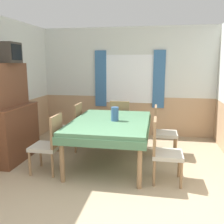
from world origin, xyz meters
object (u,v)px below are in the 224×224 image
sideboard (12,120)px  chair_left_near (50,142)px  dining_table (111,126)px  chair_right_far (162,130)px  tv (9,53)px  chair_head_window (120,121)px  chair_left_far (73,126)px  chair_right_near (163,149)px  vase (115,114)px

sideboard → chair_left_near: bearing=-24.9°
dining_table → sideboard: bearing=-175.5°
chair_right_far → dining_table: bearing=-57.8°
tv → chair_right_far: bearing=14.8°
sideboard → tv: size_ratio=4.69×
chair_head_window → tv: bearing=-143.2°
dining_table → chair_left_far: bearing=147.8°
chair_right_near → sideboard: bearing=-98.9°
chair_right_far → chair_head_window: same height
dining_table → chair_left_far: (-0.89, 0.56, -0.17)m
dining_table → chair_left_far: size_ratio=1.98×
dining_table → sideboard: (-1.80, -0.14, 0.07)m
chair_head_window → dining_table: bearing=-90.0°
chair_left_far → vase: (0.97, -0.58, 0.39)m
vase → chair_right_near: bearing=-33.9°
chair_left_near → dining_table: bearing=-57.8°
chair_right_far → vase: bearing=-54.7°
chair_right_far → chair_right_near: size_ratio=1.00×
chair_head_window → chair_right_near: (0.89, -1.74, 0.00)m
chair_left_near → chair_right_near: size_ratio=1.00×
sideboard → dining_table: bearing=4.5°
chair_left_far → chair_right_near: same height
tv → chair_head_window: bearing=36.8°
chair_left_far → chair_right_near: (1.79, -1.12, 0.00)m
chair_right_far → chair_right_near: same height
chair_right_near → tv: size_ratio=2.56×
vase → tv: bearing=-176.3°
sideboard → tv: (0.05, 0.01, 1.19)m
chair_right_far → vase: (-0.81, -0.58, 0.39)m
chair_right_near → chair_right_far: bearing=-180.0°
chair_left_far → tv: tv is taller
chair_right_near → vase: 1.06m
chair_head_window → sideboard: sideboard is taller
vase → chair_right_far: bearing=35.3°
sideboard → vase: 1.89m
tv → vase: size_ratio=1.56×
chair_left_near → chair_left_far: size_ratio=1.00×
chair_left_near → chair_head_window: size_ratio=1.00×
chair_right_far → tv: bearing=-75.2°
sideboard → tv: bearing=9.2°
chair_left_near → tv: 1.72m
chair_left_far → vase: size_ratio=3.98×
dining_table → chair_right_far: bearing=32.2°
chair_left_near → chair_right_near: bearing=-90.0°
sideboard → tv: 1.19m
chair_head_window → vase: vase is taller
tv → vase: (1.83, 0.12, -1.04)m
chair_head_window → chair_right_near: bearing=-62.8°
sideboard → vase: (1.88, 0.13, 0.15)m
dining_table → chair_left_near: chair_left_near is taller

